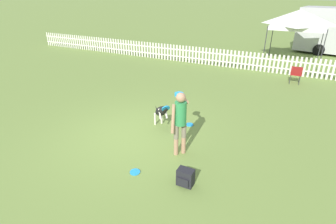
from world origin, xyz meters
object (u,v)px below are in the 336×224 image
(handler_person, at_px, (180,116))
(equipment_trailer, at_px, (336,30))
(leaping_dog, at_px, (161,111))
(frisbee_near_dog, at_px, (190,125))
(backpack_on_grass, at_px, (185,177))
(frisbee_near_handler, at_px, (135,172))
(folding_chair_center, at_px, (296,73))
(canopy_tent_main, at_px, (299,19))

(handler_person, height_order, equipment_trailer, equipment_trailer)
(handler_person, relative_size, leaping_dog, 1.79)
(frisbee_near_dog, distance_m, backpack_on_grass, 2.71)
(handler_person, height_order, frisbee_near_handler, handler_person)
(handler_person, height_order, folding_chair_center, handler_person)
(frisbee_near_handler, bearing_deg, handler_person, 64.82)
(handler_person, distance_m, frisbee_near_dog, 1.83)
(handler_person, xyz_separation_m, leaping_dog, (-1.01, 0.92, -0.47))
(frisbee_near_handler, bearing_deg, frisbee_near_dog, 85.46)
(backpack_on_grass, distance_m, equipment_trailer, 16.22)
(leaping_dog, relative_size, canopy_tent_main, 0.33)
(folding_chair_center, xyz_separation_m, canopy_tent_main, (-0.41, 3.92, 1.86))
(handler_person, bearing_deg, leaping_dog, 90.44)
(frisbee_near_handler, xyz_separation_m, folding_chair_center, (2.80, 8.34, 0.46))
(canopy_tent_main, distance_m, equipment_trailer, 4.35)
(leaping_dog, height_order, backpack_on_grass, leaping_dog)
(handler_person, xyz_separation_m, backpack_on_grass, (0.61, -1.04, -0.84))
(frisbee_near_dog, bearing_deg, handler_person, -77.01)
(frisbee_near_handler, relative_size, canopy_tent_main, 0.08)
(equipment_trailer, bearing_deg, leaping_dog, -99.10)
(folding_chair_center, bearing_deg, canopy_tent_main, -85.67)
(canopy_tent_main, bearing_deg, frisbee_near_dog, -102.78)
(frisbee_near_handler, height_order, frisbee_near_dog, same)
(handler_person, relative_size, canopy_tent_main, 0.58)
(frisbee_near_dog, relative_size, backpack_on_grass, 0.62)
(frisbee_near_dog, height_order, folding_chair_center, folding_chair_center)
(canopy_tent_main, bearing_deg, leaping_dog, -105.62)
(frisbee_near_handler, relative_size, equipment_trailer, 0.05)
(frisbee_near_handler, height_order, canopy_tent_main, canopy_tent_main)
(handler_person, height_order, frisbee_near_dog, handler_person)
(frisbee_near_handler, distance_m, equipment_trailer, 16.65)
(folding_chair_center, bearing_deg, equipment_trailer, -104.12)
(frisbee_near_handler, relative_size, folding_chair_center, 0.30)
(handler_person, height_order, backpack_on_grass, handler_person)
(leaping_dog, distance_m, canopy_tent_main, 10.69)
(canopy_tent_main, bearing_deg, equipment_trailer, 60.54)
(handler_person, distance_m, canopy_tent_main, 11.30)
(leaping_dog, bearing_deg, handler_person, 90.44)
(frisbee_near_dog, bearing_deg, folding_chair_center, 65.49)
(frisbee_near_dog, relative_size, equipment_trailer, 0.05)
(frisbee_near_dog, distance_m, folding_chair_center, 6.25)
(leaping_dog, height_order, equipment_trailer, equipment_trailer)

